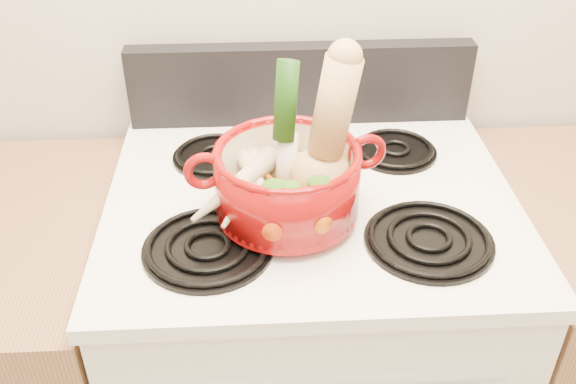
{
  "coord_description": "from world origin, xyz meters",
  "views": [
    {
      "loc": [
        -0.1,
        0.39,
        1.65
      ],
      "look_at": [
        -0.05,
        1.3,
        1.02
      ],
      "focal_mm": 40.0,
      "sensor_mm": 36.0,
      "label": 1
    }
  ],
  "objects": [
    {
      "name": "parsnip_1",
      "position": [
        -0.12,
        1.32,
        1.02
      ],
      "size": [
        0.12,
        0.2,
        0.06
      ],
      "primitive_type": "cone",
      "rotation": [
        1.66,
        0.0,
        -0.44
      ],
      "color": "#F0E6C3",
      "rests_on": "dutch_oven"
    },
    {
      "name": "burner_front_right",
      "position": [
        0.19,
        1.24,
        0.96
      ],
      "size": [
        0.22,
        0.22,
        0.02
      ],
      "primitive_type": "cylinder",
      "color": "black",
      "rests_on": "cooktop"
    },
    {
      "name": "cooktop",
      "position": [
        0.0,
        1.4,
        0.93
      ],
      "size": [
        0.78,
        0.67,
        0.03
      ],
      "primitive_type": "cube",
      "color": "white",
      "rests_on": "stove_body"
    },
    {
      "name": "squash",
      "position": [
        0.03,
        1.33,
        1.13
      ],
      "size": [
        0.16,
        0.12,
        0.28
      ],
      "primitive_type": null,
      "rotation": [
        0.0,
        0.15,
        -0.1
      ],
      "color": "tan",
      "rests_on": "dutch_oven"
    },
    {
      "name": "leek",
      "position": [
        -0.05,
        1.35,
        1.12
      ],
      "size": [
        0.07,
        0.1,
        0.26
      ],
      "primitive_type": "cylinder",
      "rotation": [
        -0.2,
        0.0,
        -0.39
      ],
      "color": "silver",
      "rests_on": "dutch_oven"
    },
    {
      "name": "ginger",
      "position": [
        -0.04,
        1.39,
        1.02
      ],
      "size": [
        0.1,
        0.08,
        0.05
      ],
      "primitive_type": "ellipsoid",
      "rotation": [
        0.0,
        0.0,
        0.11
      ],
      "color": "tan",
      "rests_on": "dutch_oven"
    },
    {
      "name": "carrot_1",
      "position": [
        -0.07,
        1.27,
        1.02
      ],
      "size": [
        0.05,
        0.16,
        0.05
      ],
      "primitive_type": "cone",
      "rotation": [
        1.66,
        0.0,
        -0.11
      ],
      "color": "#CC3C0A",
      "rests_on": "dutch_oven"
    },
    {
      "name": "dutch_oven",
      "position": [
        -0.05,
        1.32,
        1.03
      ],
      "size": [
        0.29,
        0.29,
        0.12
      ],
      "primitive_type": "cylinder",
      "rotation": [
        0.0,
        0.0,
        0.16
      ],
      "color": "maroon",
      "rests_on": "burner_front_left"
    },
    {
      "name": "carrot_2",
      "position": [
        -0.04,
        1.28,
        1.02
      ],
      "size": [
        0.12,
        0.16,
        0.05
      ],
      "primitive_type": "cone",
      "rotation": [
        1.66,
        0.0,
        0.57
      ],
      "color": "#D8610A",
      "rests_on": "dutch_oven"
    },
    {
      "name": "control_backsplash",
      "position": [
        0.0,
        1.7,
        1.04
      ],
      "size": [
        0.76,
        0.05,
        0.18
      ],
      "primitive_type": "cube",
      "color": "black",
      "rests_on": "cooktop"
    },
    {
      "name": "parsnip_0",
      "position": [
        -0.11,
        1.37,
        1.02
      ],
      "size": [
        0.05,
        0.25,
        0.07
      ],
      "primitive_type": "cone",
      "rotation": [
        1.66,
        0.0,
        0.03
      ],
      "color": "beige",
      "rests_on": "dutch_oven"
    },
    {
      "name": "parsnip_2",
      "position": [
        -0.11,
        1.36,
        1.03
      ],
      "size": [
        0.1,
        0.18,
        0.05
      ],
      "primitive_type": "cone",
      "rotation": [
        1.66,
        0.0,
        0.38
      ],
      "color": "beige",
      "rests_on": "dutch_oven"
    },
    {
      "name": "parsnip_3",
      "position": [
        -0.14,
        1.31,
        1.03
      ],
      "size": [
        0.17,
        0.18,
        0.06
      ],
      "primitive_type": "cone",
      "rotation": [
        1.66,
        0.0,
        -0.75
      ],
      "color": "beige",
      "rests_on": "dutch_oven"
    },
    {
      "name": "stove_body",
      "position": [
        0.0,
        1.4,
        0.46
      ],
      "size": [
        0.76,
        0.65,
        0.92
      ],
      "primitive_type": "cube",
      "color": "white",
      "rests_on": "floor"
    },
    {
      "name": "burner_front_left",
      "position": [
        -0.19,
        1.24,
        0.96
      ],
      "size": [
        0.22,
        0.22,
        0.02
      ],
      "primitive_type": "cylinder",
      "color": "black",
      "rests_on": "cooktop"
    },
    {
      "name": "burner_back_right",
      "position": [
        0.19,
        1.54,
        0.96
      ],
      "size": [
        0.17,
        0.17,
        0.02
      ],
      "primitive_type": "cylinder",
      "color": "black",
      "rests_on": "cooktop"
    },
    {
      "name": "pot_handle_left",
      "position": [
        -0.19,
        1.3,
        1.07
      ],
      "size": [
        0.07,
        0.03,
        0.07
      ],
      "primitive_type": "torus",
      "rotation": [
        1.57,
        0.0,
        0.16
      ],
      "color": "maroon",
      "rests_on": "dutch_oven"
    },
    {
      "name": "burner_back_left",
      "position": [
        -0.19,
        1.54,
        0.96
      ],
      "size": [
        0.17,
        0.17,
        0.02
      ],
      "primitive_type": "cylinder",
      "color": "black",
      "rests_on": "cooktop"
    },
    {
      "name": "carrot_0",
      "position": [
        -0.07,
        1.27,
        1.01
      ],
      "size": [
        0.07,
        0.15,
        0.04
      ],
      "primitive_type": "cone",
      "rotation": [
        1.66,
        0.0,
        0.28
      ],
      "color": "#C9540A",
      "rests_on": "dutch_oven"
    },
    {
      "name": "pot_handle_right",
      "position": [
        0.09,
        1.35,
        1.07
      ],
      "size": [
        0.07,
        0.03,
        0.07
      ],
      "primitive_type": "torus",
      "rotation": [
        1.57,
        0.0,
        0.16
      ],
      "color": "maroon",
      "rests_on": "dutch_oven"
    }
  ]
}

